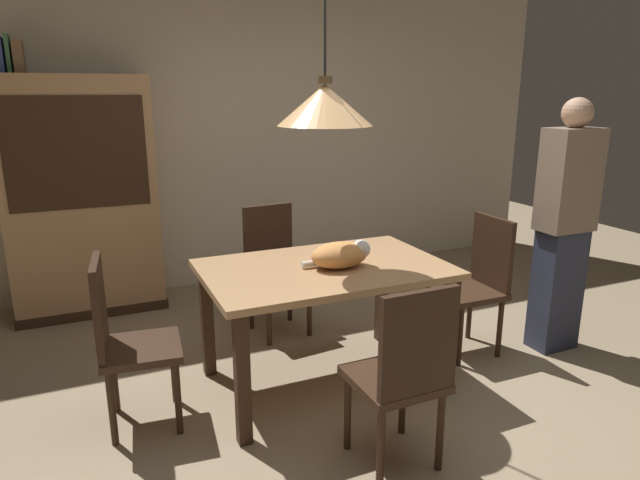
% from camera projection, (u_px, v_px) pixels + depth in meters
% --- Properties ---
extents(ground, '(10.00, 10.00, 0.00)m').
position_uv_depth(ground, '(378.00, 420.00, 3.02)').
color(ground, '#998466').
extents(back_wall, '(6.40, 0.10, 2.90)m').
position_uv_depth(back_wall, '(237.00, 123.00, 4.98)').
color(back_wall, beige).
rests_on(back_wall, ground).
extents(dining_table, '(1.40, 0.90, 0.75)m').
position_uv_depth(dining_table, '(324.00, 282.00, 3.25)').
color(dining_table, tan).
rests_on(dining_table, ground).
extents(chair_right_side, '(0.41, 0.41, 0.93)m').
position_uv_depth(chair_right_side, '(478.00, 279.00, 3.72)').
color(chair_right_side, '#382316').
rests_on(chair_right_side, ground).
extents(chair_far_back, '(0.44, 0.44, 0.93)m').
position_uv_depth(chair_far_back, '(274.00, 263.00, 4.06)').
color(chair_far_back, '#382316').
rests_on(chair_far_back, ground).
extents(chair_left_side, '(0.44, 0.44, 0.93)m').
position_uv_depth(chair_left_side, '(124.00, 337.00, 2.85)').
color(chair_left_side, '#382316').
rests_on(chair_left_side, ground).
extents(chair_near_front, '(0.40, 0.40, 0.93)m').
position_uv_depth(chair_near_front, '(404.00, 371.00, 2.51)').
color(chair_near_front, '#382316').
rests_on(chair_near_front, ground).
extents(cat_sleeping, '(0.39, 0.22, 0.16)m').
position_uv_depth(cat_sleeping, '(341.00, 254.00, 3.18)').
color(cat_sleeping, '#E59951').
rests_on(cat_sleeping, dining_table).
extents(pendant_lamp, '(0.52, 0.52, 1.30)m').
position_uv_depth(pendant_lamp, '(325.00, 104.00, 2.98)').
color(pendant_lamp, '#E0A86B').
extents(hutch_bookcase, '(1.12, 0.45, 1.85)m').
position_uv_depth(hutch_bookcase, '(83.00, 203.00, 4.31)').
color(hutch_bookcase, tan).
rests_on(hutch_bookcase, ground).
extents(book_blue_wide, '(0.06, 0.24, 0.24)m').
position_uv_depth(book_blue_wide, '(0.00, 55.00, 3.86)').
color(book_blue_wide, '#384C93').
rests_on(book_blue_wide, hutch_bookcase).
extents(book_green_slim, '(0.03, 0.20, 0.26)m').
position_uv_depth(book_green_slim, '(9.00, 54.00, 3.88)').
color(book_green_slim, '#427A4C').
rests_on(book_green_slim, hutch_bookcase).
extents(book_brown_thick, '(0.06, 0.24, 0.22)m').
position_uv_depth(book_brown_thick, '(19.00, 57.00, 3.91)').
color(book_brown_thick, brown).
rests_on(book_brown_thick, hutch_bookcase).
extents(person_standing, '(0.36, 0.22, 1.69)m').
position_uv_depth(person_standing, '(564.00, 227.00, 3.67)').
color(person_standing, '#2D3347').
rests_on(person_standing, ground).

